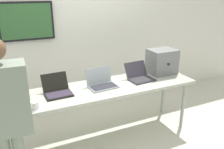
# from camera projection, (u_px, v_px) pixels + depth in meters

# --- Properties ---
(ground) EXTENTS (8.00, 8.00, 0.04)m
(ground) POSITION_uv_depth(u_px,v_px,m) (100.00, 139.00, 3.42)
(ground) COLOR beige
(back_wall) EXTENTS (8.00, 0.11, 2.59)m
(back_wall) POSITION_uv_depth(u_px,v_px,m) (72.00, 37.00, 3.92)
(back_wall) COLOR silver
(back_wall) RESTS_ON ground
(workbench) EXTENTS (2.78, 0.70, 0.80)m
(workbench) POSITION_uv_depth(u_px,v_px,m) (99.00, 92.00, 3.16)
(workbench) COLOR #AAAFA0
(workbench) RESTS_ON ground
(equipment_box) EXTENTS (0.42, 0.34, 0.38)m
(equipment_box) POSITION_uv_depth(u_px,v_px,m) (162.00, 61.00, 3.65)
(equipment_box) COLOR slate
(equipment_box) RESTS_ON workbench
(laptop_station_0) EXTENTS (0.38, 0.31, 0.25)m
(laptop_station_0) POSITION_uv_depth(u_px,v_px,m) (5.00, 99.00, 2.70)
(laptop_station_0) COLOR #ADB2B5
(laptop_station_0) RESTS_ON workbench
(laptop_station_1) EXTENTS (0.34, 0.36, 0.23)m
(laptop_station_1) POSITION_uv_depth(u_px,v_px,m) (57.00, 90.00, 2.96)
(laptop_station_1) COLOR black
(laptop_station_1) RESTS_ON workbench
(laptop_station_2) EXTENTS (0.40, 0.31, 0.25)m
(laptop_station_2) POSITION_uv_depth(u_px,v_px,m) (102.00, 82.00, 3.18)
(laptop_station_2) COLOR #A9B7BA
(laptop_station_2) RESTS_ON workbench
(laptop_station_3) EXTENTS (0.38, 0.37, 0.23)m
(laptop_station_3) POSITION_uv_depth(u_px,v_px,m) (140.00, 76.00, 3.44)
(laptop_station_3) COLOR #383541
(laptop_station_3) RESTS_ON workbench
(person) EXTENTS (0.45, 0.60, 1.69)m
(person) POSITION_uv_depth(u_px,v_px,m) (5.00, 111.00, 2.08)
(person) COLOR gray
(person) RESTS_ON ground
(coffee_mug) EXTENTS (0.08, 0.08, 0.09)m
(coffee_mug) POSITION_uv_depth(u_px,v_px,m) (35.00, 105.00, 2.57)
(coffee_mug) COLOR white
(coffee_mug) RESTS_ON workbench
(paper_sheet) EXTENTS (0.28, 0.34, 0.00)m
(paper_sheet) POSITION_uv_depth(u_px,v_px,m) (31.00, 107.00, 2.64)
(paper_sheet) COLOR white
(paper_sheet) RESTS_ON workbench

